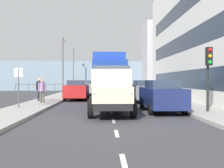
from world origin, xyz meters
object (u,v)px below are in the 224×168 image
(truck_vintage_cream, at_px, (111,91))
(car_silver_oppositeside_1, at_px, (83,88))
(pedestrian_with_bag, at_px, (42,89))
(car_grey_kerbside_1, at_px, (143,91))
(pedestrian_strolling, at_px, (40,87))
(car_teal_oppositeside_2, at_px, (87,86))
(traffic_light_near, at_px, (209,65))
(car_red_oppositeside_0, at_px, (77,90))
(lorry_cargo_blue, at_px, (109,76))
(lamp_post_far, at_px, (74,65))
(car_navy_kerbside_near, at_px, (161,95))
(street_sign, at_px, (19,81))
(lamp_post_promenade, at_px, (63,61))

(truck_vintage_cream, relative_size, car_silver_oppositeside_1, 1.41)
(pedestrian_with_bag, bearing_deg, car_grey_kerbside_1, -163.49)
(truck_vintage_cream, bearing_deg, car_grey_kerbside_1, -111.29)
(truck_vintage_cream, distance_m, pedestrian_strolling, 8.40)
(pedestrian_with_bag, bearing_deg, truck_vintage_cream, 133.54)
(car_teal_oppositeside_2, bearing_deg, traffic_light_near, 108.17)
(car_red_oppositeside_0, bearing_deg, car_silver_oppositeside_1, -90.00)
(car_grey_kerbside_1, distance_m, car_red_oppositeside_0, 5.94)
(car_red_oppositeside_0, height_order, car_silver_oppositeside_1, same)
(lorry_cargo_blue, distance_m, lamp_post_far, 18.85)
(pedestrian_with_bag, bearing_deg, car_navy_kerbside_near, 152.10)
(car_navy_kerbside_near, distance_m, lamp_post_far, 26.56)
(car_grey_kerbside_1, relative_size, street_sign, 1.84)
(lorry_cargo_blue, xyz_separation_m, car_navy_kerbside_near, (-2.71, 7.15, -1.18))
(car_navy_kerbside_near, bearing_deg, truck_vintage_cream, 19.28)
(car_teal_oppositeside_2, xyz_separation_m, lamp_post_far, (2.32, -3.59, 3.16))
(lorry_cargo_blue, distance_m, pedestrian_with_bag, 5.78)
(car_silver_oppositeside_1, distance_m, pedestrian_with_bag, 11.46)
(pedestrian_with_bag, xyz_separation_m, traffic_light_near, (-9.47, 5.22, 1.36))
(car_red_oppositeside_0, xyz_separation_m, traffic_light_near, (-7.52, 9.78, 1.57))
(lamp_post_far, bearing_deg, lamp_post_promenade, 90.99)
(truck_vintage_cream, bearing_deg, pedestrian_with_bag, -46.46)
(car_red_oppositeside_0, distance_m, lamp_post_far, 17.17)
(car_navy_kerbside_near, bearing_deg, pedestrian_strolling, -34.97)
(traffic_light_near, relative_size, lamp_post_promenade, 0.51)
(lamp_post_promenade, bearing_deg, street_sign, 88.58)
(lorry_cargo_blue, height_order, car_red_oppositeside_0, lorry_cargo_blue)
(car_grey_kerbside_1, height_order, pedestrian_strolling, pedestrian_strolling)
(pedestrian_with_bag, relative_size, pedestrian_strolling, 0.95)
(lamp_post_far, bearing_deg, street_sign, 89.69)
(truck_vintage_cream, bearing_deg, traffic_light_near, 176.04)
(lamp_post_promenade, distance_m, street_sign, 13.51)
(car_teal_oppositeside_2, bearing_deg, pedestrian_strolling, 80.94)
(car_teal_oppositeside_2, distance_m, lamp_post_promenade, 8.49)
(car_grey_kerbside_1, xyz_separation_m, lamp_post_far, (7.77, -19.08, 3.16))
(pedestrian_with_bag, xyz_separation_m, lamp_post_promenade, (0.17, -10.04, 2.77))
(car_teal_oppositeside_2, relative_size, pedestrian_strolling, 2.44)
(street_sign, bearing_deg, lamp_post_far, -90.31)
(lorry_cargo_blue, xyz_separation_m, pedestrian_with_bag, (4.69, 3.23, -0.96))
(car_silver_oppositeside_1, distance_m, lamp_post_promenade, 3.88)
(lamp_post_promenade, bearing_deg, lamp_post_far, -89.01)
(car_silver_oppositeside_1, relative_size, lamp_post_far, 0.61)
(car_red_oppositeside_0, relative_size, traffic_light_near, 1.45)
(car_navy_kerbside_near, xyz_separation_m, pedestrian_strolling, (8.01, -5.60, 0.28))
(truck_vintage_cream, height_order, car_silver_oppositeside_1, truck_vintage_cream)
(car_silver_oppositeside_1, xyz_separation_m, pedestrian_with_bag, (1.95, 11.29, 0.22))
(car_teal_oppositeside_2, bearing_deg, car_navy_kerbside_near, 104.16)
(car_silver_oppositeside_1, height_order, lamp_post_far, lamp_post_far)
(car_grey_kerbside_1, relative_size, car_red_oppositeside_0, 0.89)
(lorry_cargo_blue, height_order, traffic_light_near, lorry_cargo_blue)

